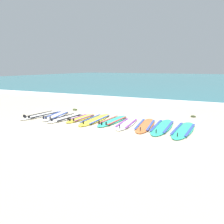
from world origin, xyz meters
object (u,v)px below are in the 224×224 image
surfboard_0 (42,115)px  surfboard_6 (127,124)px  surfboard_4 (95,120)px  surfboard_7 (145,125)px  surfboard_9 (183,130)px  surfboard_1 (56,116)px  surfboard_5 (113,121)px  surfboard_2 (66,118)px  surfboard_8 (162,127)px  surfboard_3 (81,118)px

surfboard_0 → surfboard_6: same height
surfboard_4 → surfboard_7: size_ratio=1.03×
surfboard_7 → surfboard_9: (1.38, -0.07, -0.00)m
surfboard_1 → surfboard_5: bearing=4.1°
surfboard_1 → surfboard_6: 3.37m
surfboard_0 → surfboard_2: (1.33, -0.01, -0.00)m
surfboard_6 → surfboard_8: (1.33, 0.13, -0.00)m
surfboard_5 → surfboard_6: bearing=-16.6°
surfboard_4 → surfboard_6: bearing=-3.5°
surfboard_6 → surfboard_8: bearing=5.4°
surfboard_0 → surfboard_1: same height
surfboard_3 → surfboard_6: (2.10, -0.07, -0.00)m
surfboard_2 → surfboard_7: same height
surfboard_0 → surfboard_1: 0.69m
surfboard_6 → surfboard_7: (0.71, 0.08, -0.00)m
surfboard_2 → surfboard_1: bearing=166.2°
surfboard_7 → surfboard_8: bearing=4.2°
surfboard_5 → surfboard_7: 1.39m
surfboard_0 → surfboard_9: size_ratio=0.94×
surfboard_2 → surfboard_6: 2.72m
surfboard_2 → surfboard_9: (4.80, 0.17, -0.00)m
surfboard_2 → surfboard_8: bearing=4.0°
surfboard_2 → surfboard_9: 4.80m
surfboard_0 → surfboard_5: (3.37, 0.34, 0.00)m
surfboard_1 → surfboard_2: size_ratio=1.04×
surfboard_1 → surfboard_4: same height
surfboard_7 → surfboard_9: 1.38m
surfboard_6 → surfboard_9: 2.09m
surfboard_1 → surfboard_8: 4.70m
surfboard_2 → surfboard_3: 0.65m
surfboard_4 → surfboard_8: size_ratio=0.96×
surfboard_3 → surfboard_6: bearing=-2.0°
surfboard_5 → surfboard_6: (0.68, -0.20, -0.00)m
surfboard_1 → surfboard_6: same height
surfboard_2 → surfboard_4: size_ratio=0.89×
surfboard_7 → surfboard_2: bearing=-176.1°
surfboard_0 → surfboard_9: (6.13, 0.15, -0.00)m
surfboard_1 → surfboard_9: 5.45m
surfboard_8 → surfboard_0: bearing=-177.2°
surfboard_1 → surfboard_7: size_ratio=0.96×
surfboard_7 → surfboard_1: bearing=-179.0°
surfboard_4 → surfboard_7: 2.13m
surfboard_6 → surfboard_7: same height
surfboard_6 → surfboard_9: bearing=0.4°
surfboard_5 → surfboard_8: size_ratio=0.90×
surfboard_3 → surfboard_9: 4.19m
surfboard_2 → surfboard_8: 4.05m
surfboard_2 → surfboard_9: same height
surfboard_9 → surfboard_5: bearing=176.1°
surfboard_2 → surfboard_3: same height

